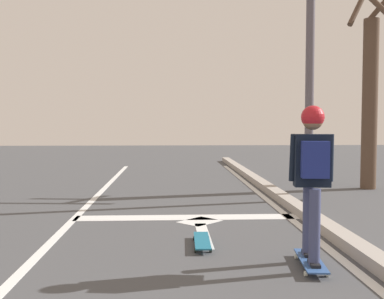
{
  "coord_description": "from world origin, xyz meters",
  "views": [
    {
      "loc": [
        1.31,
        0.35,
        1.48
      ],
      "look_at": [
        1.66,
        8.09,
        1.02
      ],
      "focal_mm": 43.93,
      "sensor_mm": 36.0,
      "label": 1
    }
  ],
  "objects_px": {
    "skateboard": "(311,261)",
    "skater": "(312,164)",
    "spare_skateboard": "(202,241)",
    "roadside_tree": "(370,94)"
  },
  "relations": [
    {
      "from": "skateboard",
      "to": "spare_skateboard",
      "type": "relative_size",
      "value": 1.05
    },
    {
      "from": "spare_skateboard",
      "to": "roadside_tree",
      "type": "distance_m",
      "value": 6.46
    },
    {
      "from": "skateboard",
      "to": "skater",
      "type": "bearing_deg",
      "value": -96.23
    },
    {
      "from": "skateboard",
      "to": "spare_skateboard",
      "type": "bearing_deg",
      "value": 140.31
    },
    {
      "from": "spare_skateboard",
      "to": "roadside_tree",
      "type": "xyz_separation_m",
      "value": [
        4.0,
        4.65,
        2.03
      ]
    },
    {
      "from": "spare_skateboard",
      "to": "roadside_tree",
      "type": "bearing_deg",
      "value": 49.29
    },
    {
      "from": "spare_skateboard",
      "to": "skateboard",
      "type": "bearing_deg",
      "value": -39.69
    },
    {
      "from": "skateboard",
      "to": "skater",
      "type": "height_order",
      "value": "skater"
    },
    {
      "from": "skater",
      "to": "roadside_tree",
      "type": "relative_size",
      "value": 0.33
    },
    {
      "from": "skater",
      "to": "skateboard",
      "type": "bearing_deg",
      "value": 83.77
    }
  ]
}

